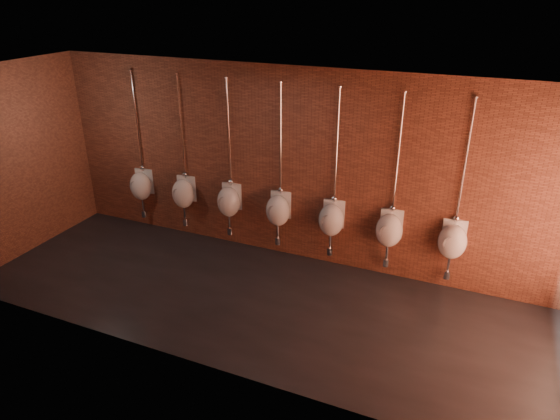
{
  "coord_description": "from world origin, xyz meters",
  "views": [
    {
      "loc": [
        2.84,
        -5.56,
        4.32
      ],
      "look_at": [
        0.09,
        0.9,
        1.1
      ],
      "focal_mm": 32.0,
      "sensor_mm": 36.0,
      "label": 1
    }
  ],
  "objects_px": {
    "urinal_1": "(183,193)",
    "urinal_6": "(453,240)",
    "urinal_0": "(141,185)",
    "urinal_3": "(278,209)",
    "urinal_4": "(331,219)",
    "urinal_2": "(229,201)",
    "urinal_5": "(389,229)"
  },
  "relations": [
    {
      "from": "urinal_2",
      "to": "urinal_4",
      "type": "relative_size",
      "value": 1.0
    },
    {
      "from": "urinal_5",
      "to": "urinal_6",
      "type": "relative_size",
      "value": 1.0
    },
    {
      "from": "urinal_2",
      "to": "urinal_4",
      "type": "xyz_separation_m",
      "value": [
        1.85,
        0.0,
        0.0
      ]
    },
    {
      "from": "urinal_2",
      "to": "urinal_5",
      "type": "bearing_deg",
      "value": 0.0
    },
    {
      "from": "urinal_4",
      "to": "urinal_0",
      "type": "bearing_deg",
      "value": 180.0
    },
    {
      "from": "urinal_1",
      "to": "urinal_6",
      "type": "bearing_deg",
      "value": 0.0
    },
    {
      "from": "urinal_0",
      "to": "urinal_1",
      "type": "distance_m",
      "value": 0.93
    },
    {
      "from": "urinal_0",
      "to": "urinal_4",
      "type": "relative_size",
      "value": 1.0
    },
    {
      "from": "urinal_3",
      "to": "urinal_6",
      "type": "distance_m",
      "value": 2.78
    },
    {
      "from": "urinal_2",
      "to": "urinal_3",
      "type": "relative_size",
      "value": 1.0
    },
    {
      "from": "urinal_0",
      "to": "urinal_3",
      "type": "height_order",
      "value": "same"
    },
    {
      "from": "urinal_4",
      "to": "urinal_5",
      "type": "height_order",
      "value": "same"
    },
    {
      "from": "urinal_4",
      "to": "urinal_2",
      "type": "bearing_deg",
      "value": 180.0
    },
    {
      "from": "urinal_1",
      "to": "urinal_4",
      "type": "height_order",
      "value": "same"
    },
    {
      "from": "urinal_0",
      "to": "urinal_4",
      "type": "height_order",
      "value": "same"
    },
    {
      "from": "urinal_5",
      "to": "urinal_6",
      "type": "bearing_deg",
      "value": 0.0
    },
    {
      "from": "urinal_3",
      "to": "urinal_4",
      "type": "distance_m",
      "value": 0.93
    },
    {
      "from": "urinal_2",
      "to": "urinal_3",
      "type": "xyz_separation_m",
      "value": [
        0.93,
        0.0,
        0.0
      ]
    },
    {
      "from": "urinal_1",
      "to": "urinal_3",
      "type": "xyz_separation_m",
      "value": [
        1.85,
        0.0,
        0.0
      ]
    },
    {
      "from": "urinal_3",
      "to": "urinal_2",
      "type": "bearing_deg",
      "value": 180.0
    },
    {
      "from": "urinal_1",
      "to": "urinal_5",
      "type": "height_order",
      "value": "same"
    },
    {
      "from": "urinal_1",
      "to": "urinal_2",
      "type": "bearing_deg",
      "value": 0.0
    },
    {
      "from": "urinal_5",
      "to": "urinal_6",
      "type": "distance_m",
      "value": 0.93
    },
    {
      "from": "urinal_0",
      "to": "urinal_1",
      "type": "height_order",
      "value": "same"
    },
    {
      "from": "urinal_0",
      "to": "urinal_3",
      "type": "xyz_separation_m",
      "value": [
        2.78,
        0.0,
        0.0
      ]
    },
    {
      "from": "urinal_3",
      "to": "urinal_5",
      "type": "height_order",
      "value": "same"
    },
    {
      "from": "urinal_0",
      "to": "urinal_2",
      "type": "distance_m",
      "value": 1.85
    },
    {
      "from": "urinal_6",
      "to": "urinal_5",
      "type": "bearing_deg",
      "value": 180.0
    },
    {
      "from": "urinal_4",
      "to": "urinal_6",
      "type": "distance_m",
      "value": 1.85
    },
    {
      "from": "urinal_0",
      "to": "urinal_6",
      "type": "bearing_deg",
      "value": 0.0
    },
    {
      "from": "urinal_3",
      "to": "urinal_4",
      "type": "xyz_separation_m",
      "value": [
        0.93,
        0.0,
        0.0
      ]
    },
    {
      "from": "urinal_4",
      "to": "urinal_6",
      "type": "height_order",
      "value": "same"
    }
  ]
}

